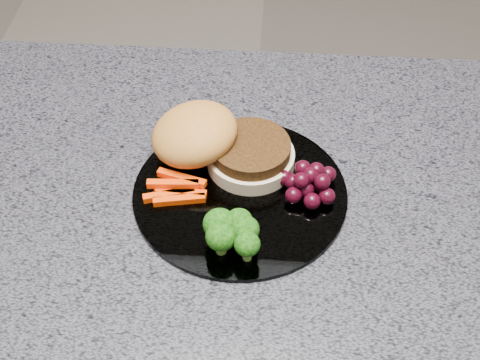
# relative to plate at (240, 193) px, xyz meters

# --- Properties ---
(countertop) EXTENTS (1.20, 0.60, 0.04)m
(countertop) POSITION_rel_plate_xyz_m (-0.03, -0.00, -0.02)
(countertop) COLOR #4C4B55
(countertop) RESTS_ON island_cabinet
(plate) EXTENTS (0.26, 0.26, 0.01)m
(plate) POSITION_rel_plate_xyz_m (0.00, 0.00, 0.00)
(plate) COLOR white
(plate) RESTS_ON countertop
(burger) EXTENTS (0.19, 0.13, 0.06)m
(burger) POSITION_rel_plate_xyz_m (-0.04, 0.05, 0.03)
(burger) COLOR beige
(burger) RESTS_ON plate
(carrot_sticks) EXTENTS (0.08, 0.05, 0.02)m
(carrot_sticks) POSITION_rel_plate_xyz_m (-0.08, -0.01, 0.01)
(carrot_sticks) COLOR #F13B04
(carrot_sticks) RESTS_ON plate
(broccoli) EXTENTS (0.07, 0.06, 0.04)m
(broccoli) POSITION_rel_plate_xyz_m (-0.00, -0.08, 0.03)
(broccoli) COLOR #5D8D33
(broccoli) RESTS_ON plate
(grape_bunch) EXTENTS (0.07, 0.07, 0.04)m
(grape_bunch) POSITION_rel_plate_xyz_m (0.08, 0.01, 0.02)
(grape_bunch) COLOR black
(grape_bunch) RESTS_ON plate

